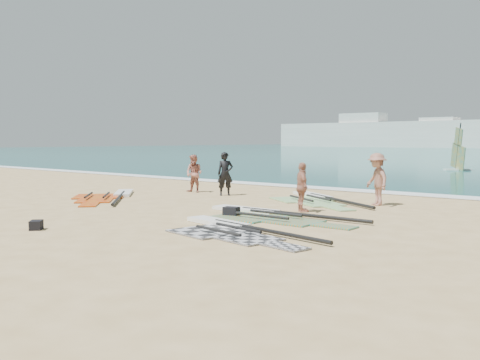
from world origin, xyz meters
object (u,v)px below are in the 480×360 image
Objects in this scene: person_wetsuit at (225,174)px; beachgoer_mid at (377,179)px; beachgoer_left at (194,173)px; rig_red at (110,196)px; rig_green at (315,199)px; gear_bag_near at (231,212)px; gear_bag_far at (36,225)px; beachgoer_back at (302,187)px; rig_orange at (265,215)px; rig_grey at (229,229)px.

beachgoer_mid reaches higher than person_wetsuit.
person_wetsuit is at bearing -12.17° from beachgoer_left.
rig_green is at bearing 75.57° from rig_red.
beachgoer_left is at bearing 143.23° from gear_bag_near.
gear_bag_far is 0.22× the size of beachgoer_mid.
gear_bag_far reaches higher than rig_green.
beachgoer_mid is (10.01, 4.73, 0.94)m from rig_red.
gear_bag_near reaches higher than rig_red.
rig_green is at bearing -1.30° from beachgoer_left.
rig_green is 1.06× the size of rig_red.
rig_red is 8.22m from gear_bag_far.
gear_bag_near is 8.11m from beachgoer_left.
gear_bag_near is 5.90m from gear_bag_far.
beachgoer_mid is 1.16× the size of beachgoer_back.
gear_bag_near is 0.27× the size of beachgoer_left.
rig_orange is at bearing 39.84° from gear_bag_near.
rig_orange is 3.10× the size of person_wetsuit.
rig_orange is (-0.95, 2.85, 0.00)m from rig_grey.
rig_red is at bearing 129.78° from gear_bag_far.
beachgoer_left is at bearing 149.95° from rig_orange.
rig_orange is (1.22, -4.96, -0.00)m from rig_green.
rig_orange is 3.02× the size of beachgoer_mid.
gear_bag_near is at bearing 35.81° from rig_red.
beachgoer_left reaches higher than rig_grey.
beachgoer_mid reaches higher than gear_bag_near.
person_wetsuit is (-4.04, -0.94, 0.91)m from rig_green.
person_wetsuit is 2.05m from beachgoer_left.
rig_grey is 1.05× the size of rig_red.
rig_orange is 3.51× the size of beachgoer_back.
beachgoer_left is 0.90× the size of beachgoer_mid.
beachgoer_left is (-4.02, 10.20, 0.76)m from gear_bag_far.
gear_bag_far is at bearing -132.72° from rig_grey.
rig_green is at bearing 79.42° from gear_bag_far.
gear_bag_near is at bearing -54.66° from rig_green.
beachgoer_left is 1.05× the size of beachgoer_back.
rig_orange is 13.92× the size of gear_bag_far.
rig_orange is 8.54m from rig_red.
gear_bag_near is 0.25× the size of person_wetsuit.
beachgoer_back is (5.58, -2.37, -0.11)m from person_wetsuit.
rig_green is 5.67m from gear_bag_near.
rig_green is at bearing -24.23° from beachgoer_back.
rig_green is 8.70m from rig_red.
beachgoer_left is (-8.25, 6.99, 0.84)m from rig_grey.
beachgoer_back is at bearing 64.96° from gear_bag_far.
beachgoer_left is (-6.08, -0.82, 0.84)m from rig_green.
person_wetsuit is at bearing 17.70° from beachgoer_back.
rig_red is 9.01m from beachgoer_back.
beachgoer_left is (-2.04, 0.11, -0.07)m from person_wetsuit.
person_wetsuit is at bearing 142.05° from rig_orange.
person_wetsuit is (-1.98, 10.09, 0.83)m from gear_bag_far.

